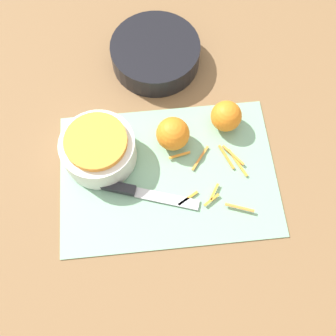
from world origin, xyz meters
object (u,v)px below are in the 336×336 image
bowl_dark (157,53)px  bowl_speckled (98,149)px  knife (126,189)px  orange_right (226,116)px  orange_left (173,134)px

bowl_dark → bowl_speckled: bearing=-120.6°
knife → bowl_dark: bearing=91.8°
knife → orange_right: bearing=48.9°
bowl_speckled → bowl_dark: 0.28m
bowl_speckled → orange_left: 0.16m
bowl_dark → orange_left: 0.22m
knife → orange_right: (0.23, 0.14, 0.03)m
orange_left → bowl_dark: bearing=93.5°
bowl_dark → knife: size_ratio=0.94×
orange_left → orange_right: orange_left is taller
bowl_speckled → knife: bowl_speckled is taller
orange_right → orange_left: bearing=-164.8°
bowl_dark → knife: (-0.10, -0.33, -0.02)m
bowl_dark → orange_right: size_ratio=3.10×
knife → orange_left: orange_left is taller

